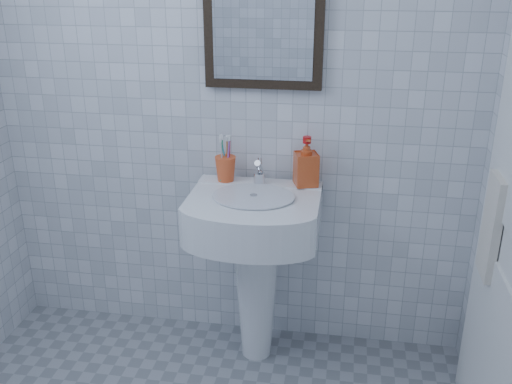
# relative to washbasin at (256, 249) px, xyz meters

# --- Properties ---
(wall_back) EXTENTS (2.20, 0.02, 2.50)m
(wall_back) POSITION_rel_washbasin_xyz_m (-0.15, 0.21, 0.68)
(wall_back) COLOR white
(wall_back) RESTS_ON ground
(washbasin) EXTENTS (0.55, 0.40, 0.84)m
(washbasin) POSITION_rel_washbasin_xyz_m (0.00, 0.00, 0.00)
(washbasin) COLOR white
(washbasin) RESTS_ON ground
(faucet) EXTENTS (0.05, 0.11, 0.13)m
(faucet) POSITION_rel_washbasin_xyz_m (0.00, 0.10, 0.32)
(faucet) COLOR silver
(faucet) RESTS_ON washbasin
(toothbrush_cup) EXTENTS (0.12, 0.12, 0.11)m
(toothbrush_cup) POSITION_rel_washbasin_xyz_m (-0.15, 0.12, 0.33)
(toothbrush_cup) COLOR #EF5627
(toothbrush_cup) RESTS_ON washbasin
(soap_dispenser) EXTENTS (0.12, 0.12, 0.21)m
(soap_dispenser) POSITION_rel_washbasin_xyz_m (0.20, 0.12, 0.38)
(soap_dispenser) COLOR red
(soap_dispenser) RESTS_ON washbasin
(wall_mirror) EXTENTS (0.50, 0.04, 0.62)m
(wall_mirror) POSITION_rel_washbasin_xyz_m (0.00, 0.20, 0.98)
(wall_mirror) COLOR black
(wall_mirror) RESTS_ON wall_back
(towel_ring) EXTENTS (0.01, 0.18, 0.18)m
(towel_ring) POSITION_rel_washbasin_xyz_m (0.91, -0.27, 0.48)
(towel_ring) COLOR silver
(towel_ring) RESTS_ON wall_right
(hand_towel) EXTENTS (0.03, 0.16, 0.38)m
(hand_towel) POSITION_rel_washbasin_xyz_m (0.89, -0.27, 0.30)
(hand_towel) COLOR beige
(hand_towel) RESTS_ON towel_ring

